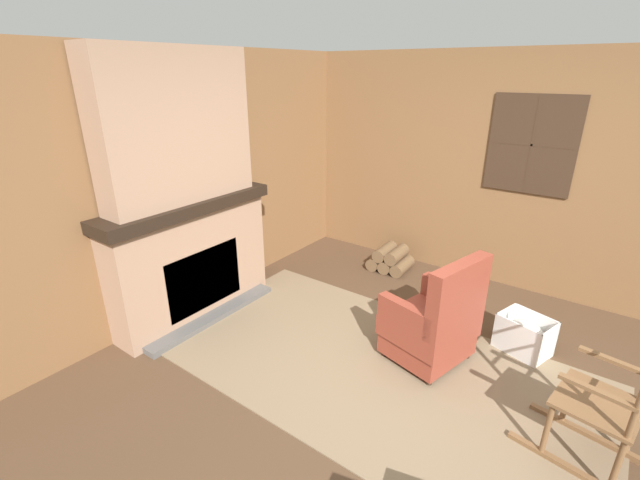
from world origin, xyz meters
The scene contains 12 objects.
ground_plane centered at (0.00, 0.00, 0.00)m, with size 14.00×14.00×0.00m, color #4C3523.
wood_panel_wall_left centered at (-2.54, 0.00, 1.27)m, with size 0.06×5.62×2.54m.
wood_panel_wall_back centered at (0.00, 2.54, 1.28)m, with size 5.62×0.09×2.54m.
fireplace_hearth centered at (-2.33, 0.00, 0.59)m, with size 0.56×1.76×1.20m.
chimney_breast centered at (-2.34, 0.00, 1.86)m, with size 0.31×1.46×1.33m.
area_rug centered at (-0.45, 0.30, 0.01)m, with size 3.61×1.95×0.01m.
armchair centered at (-0.09, 0.67, 0.36)m, with size 0.74×0.79×0.99m.
rocking_chair centered at (1.15, 0.31, 0.43)m, with size 0.86×0.54×1.28m.
firewood_stack centered at (-1.21, 2.08, 0.13)m, with size 0.50×0.43×0.30m.
laundry_basket centered at (0.52, 1.27, 0.17)m, with size 0.49×0.42×0.34m.
oil_lamp_vase centered at (-2.37, -0.26, 1.30)m, with size 0.10×0.10×0.30m.
storage_case centered at (-2.37, 0.41, 1.28)m, with size 0.17×0.28×0.16m.
Camera 1 is at (0.95, -2.34, 2.33)m, focal length 24.00 mm.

